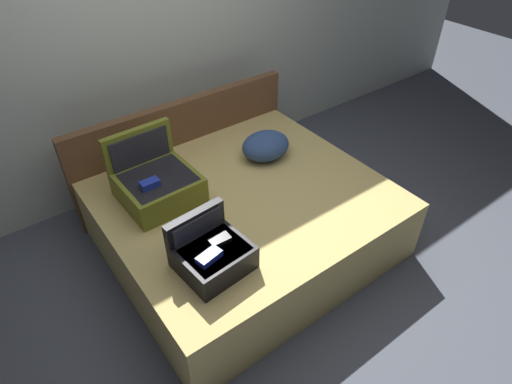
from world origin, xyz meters
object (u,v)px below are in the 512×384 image
(bed, at_px, (246,220))
(pillow_near_headboard, at_px, (266,146))
(hard_case_large, at_px, (157,183))
(hard_case_medium, at_px, (212,253))

(bed, xyz_separation_m, pillow_near_headboard, (0.40, 0.29, 0.35))
(hard_case_large, bearing_deg, pillow_near_headboard, -4.65)
(hard_case_large, distance_m, pillow_near_headboard, 0.90)
(bed, distance_m, pillow_near_headboard, 0.60)
(bed, height_order, hard_case_large, hard_case_large)
(hard_case_large, bearing_deg, bed, -35.28)
(hard_case_large, height_order, pillow_near_headboard, hard_case_large)
(bed, relative_size, pillow_near_headboard, 4.88)
(hard_case_medium, height_order, pillow_near_headboard, hard_case_medium)
(hard_case_large, relative_size, hard_case_medium, 1.21)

